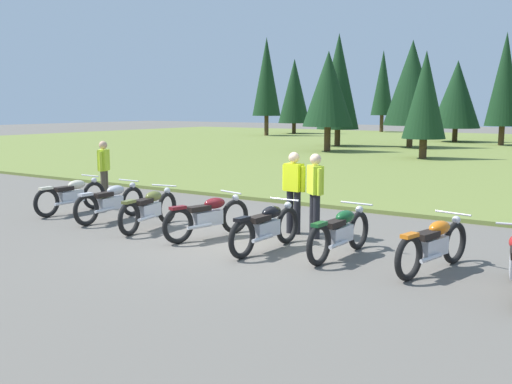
# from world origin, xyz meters

# --- Properties ---
(ground_plane) EXTENTS (140.00, 140.00, 0.00)m
(ground_plane) POSITION_xyz_m (0.00, 0.00, 0.00)
(ground_plane) COLOR #605B54
(grass_moorland) EXTENTS (80.00, 44.00, 0.10)m
(grass_moorland) POSITION_xyz_m (0.00, 26.30, 0.05)
(grass_moorland) COLOR olive
(grass_moorland) RESTS_ON ground
(forest_treeline) EXTENTS (34.13, 29.43, 8.38)m
(forest_treeline) POSITION_xyz_m (-5.81, 33.09, 4.19)
(forest_treeline) COLOR #47331E
(forest_treeline) RESTS_ON ground
(motorcycle_cream) EXTENTS (0.62, 2.10, 0.88)m
(motorcycle_cream) POSITION_xyz_m (-5.20, 0.28, 0.44)
(motorcycle_cream) COLOR black
(motorcycle_cream) RESTS_ON ground
(motorcycle_silver) EXTENTS (0.62, 2.10, 0.88)m
(motorcycle_silver) POSITION_xyz_m (-3.67, 0.14, 0.44)
(motorcycle_silver) COLOR black
(motorcycle_silver) RESTS_ON ground
(motorcycle_olive) EXTENTS (0.69, 2.09, 0.88)m
(motorcycle_olive) POSITION_xyz_m (-2.28, -0.05, 0.44)
(motorcycle_olive) COLOR black
(motorcycle_olive) RESTS_ON ground
(motorcycle_maroon) EXTENTS (0.75, 2.06, 0.88)m
(motorcycle_maroon) POSITION_xyz_m (-0.70, -0.05, 0.44)
(motorcycle_maroon) COLOR black
(motorcycle_maroon) RESTS_ON ground
(motorcycle_black) EXTENTS (0.62, 2.10, 0.88)m
(motorcycle_black) POSITION_xyz_m (0.80, -0.26, 0.44)
(motorcycle_black) COLOR black
(motorcycle_black) RESTS_ON ground
(motorcycle_british_green) EXTENTS (0.62, 2.10, 0.88)m
(motorcycle_british_green) POSITION_xyz_m (2.10, 0.07, 0.44)
(motorcycle_british_green) COLOR black
(motorcycle_british_green) RESTS_ON ground
(motorcycle_orange) EXTENTS (0.70, 2.07, 0.88)m
(motorcycle_orange) POSITION_xyz_m (3.71, 0.06, 0.44)
(motorcycle_orange) COLOR black
(motorcycle_orange) RESTS_ON ground
(rider_near_row_end) EXTENTS (0.44, 0.40, 1.67)m
(rider_near_row_end) POSITION_xyz_m (1.02, 1.15, 0.95)
(rider_near_row_end) COLOR black
(rider_near_row_end) RESTS_ON ground
(rider_checking_bike) EXTENTS (0.37, 0.49, 1.67)m
(rider_checking_bike) POSITION_xyz_m (-5.68, 1.75, 0.95)
(rider_checking_bike) COLOR #4C4233
(rider_checking_bike) RESTS_ON ground
(rider_in_hivis_vest) EXTENTS (0.55, 0.25, 1.67)m
(rider_in_hivis_vest) POSITION_xyz_m (0.48, 1.26, 0.95)
(rider_in_hivis_vest) COLOR black
(rider_in_hivis_vest) RESTS_ON ground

